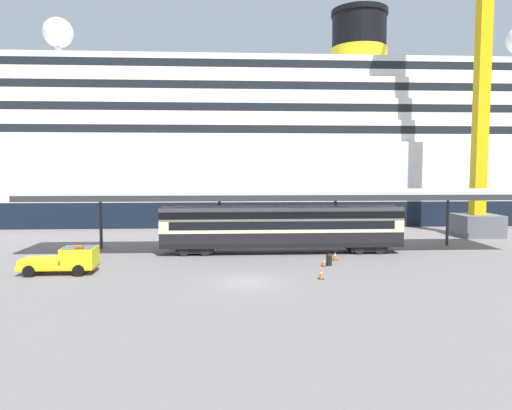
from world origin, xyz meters
name	(u,v)px	position (x,y,z in m)	size (l,w,h in m)	color
ground_plane	(246,282)	(0.00, 0.00, 0.00)	(400.00, 400.00, 0.00)	slate
cruise_ship	(296,150)	(9.34, 43.44, 10.40)	(129.34, 31.49, 31.97)	black
platform_canopy	(281,193)	(3.44, 10.72, 5.29)	(44.04, 6.16, 5.50)	beige
train_carriage	(281,227)	(3.44, 10.33, 2.30)	(21.00, 2.81, 4.11)	black
service_truck	(66,260)	(-12.68, 3.17, 0.99)	(5.22, 2.29, 2.02)	yellow
traffic_cone_near	(335,256)	(7.46, 6.89, 0.36)	(0.36, 0.36, 0.73)	black
traffic_cone_mid	(324,262)	(6.07, 4.55, 0.32)	(0.36, 0.36, 0.66)	black
traffic_cone_far	(321,274)	(5.06, 0.52, 0.36)	(0.36, 0.36, 0.72)	black
dockside_crane	(488,51)	(26.56, 19.33, 20.02)	(11.79, 4.40, 64.81)	#595960
quay_bollard	(329,259)	(6.52, 4.77, 0.52)	(0.48, 0.48, 0.96)	black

